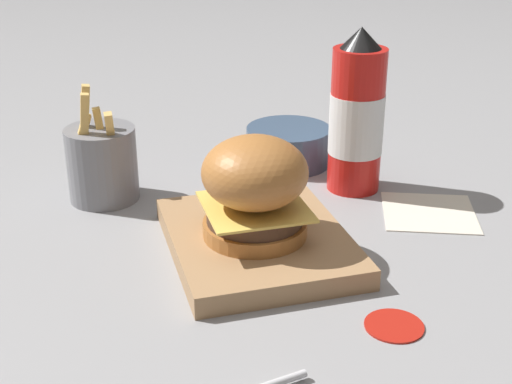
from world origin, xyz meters
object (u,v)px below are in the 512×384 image
side_bowl (288,145)px  serving_board (256,241)px  burger (255,187)px  fries_basket (102,163)px  ketchup_bottle (357,117)px

side_bowl → serving_board: bearing=154.1°
serving_board → burger: bearing=154.3°
serving_board → side_bowl: bearing=-25.9°
serving_board → fries_basket: size_ratio=1.55×
ketchup_bottle → fries_basket: ketchup_bottle is taller
serving_board → ketchup_bottle: size_ratio=1.08×
burger → ketchup_bottle: size_ratio=0.53×
serving_board → burger: burger is taller
serving_board → fries_basket: fries_basket is taller
serving_board → fries_basket: bearing=38.1°
burger → fries_basket: fries_basket is taller
burger → fries_basket: bearing=36.6°
side_bowl → ketchup_bottle: bearing=-153.1°
serving_board → side_bowl: 0.28m
ketchup_bottle → fries_basket: (0.06, 0.34, -0.05)m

